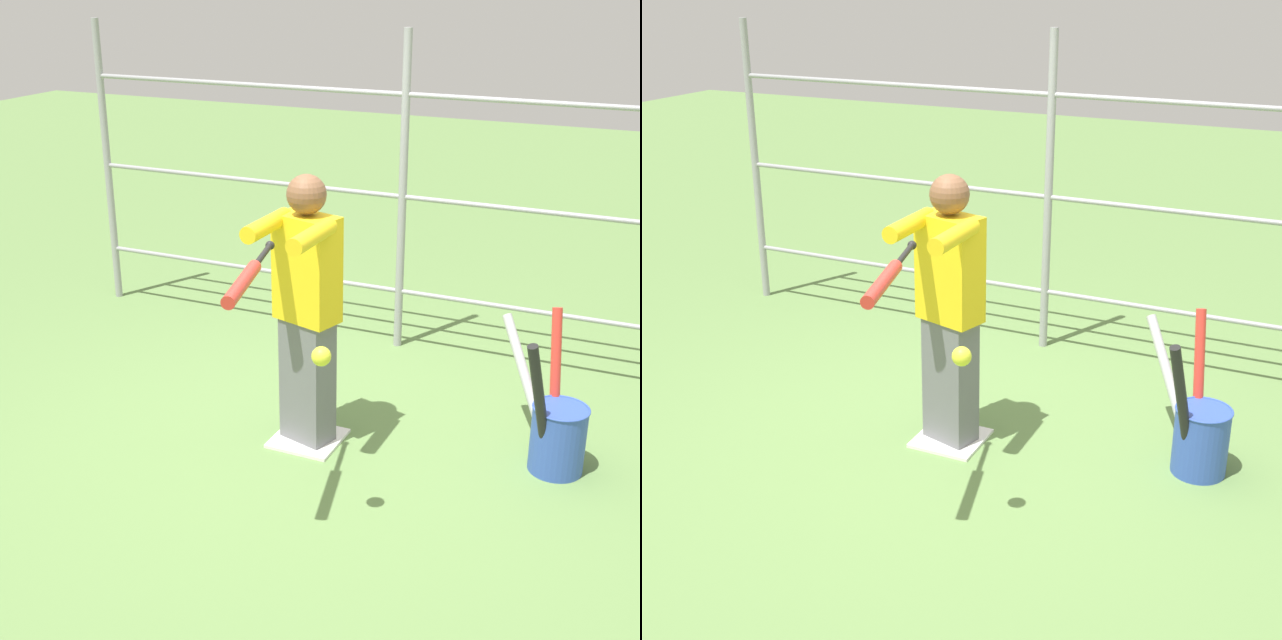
{
  "view_description": "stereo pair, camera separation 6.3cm",
  "coord_description": "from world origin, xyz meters",
  "views": [
    {
      "loc": [
        -2.06,
        4.32,
        2.72
      ],
      "look_at": [
        -0.23,
        0.33,
        0.95
      ],
      "focal_mm": 50.0,
      "sensor_mm": 36.0,
      "label": 1
    },
    {
      "loc": [
        -2.11,
        4.29,
        2.72
      ],
      "look_at": [
        -0.23,
        0.33,
        0.95
      ],
      "focal_mm": 50.0,
      "sensor_mm": 36.0,
      "label": 2
    }
  ],
  "objects": [
    {
      "name": "softball_in_flight",
      "position": [
        -0.46,
        0.82,
        0.98
      ],
      "size": [
        0.1,
        0.1,
        0.1
      ],
      "color": "yellow"
    },
    {
      "name": "baseball_bat_swinging",
      "position": [
        -0.12,
        0.91,
        1.36
      ],
      "size": [
        0.25,
        0.81,
        0.08
      ],
      "color": "black"
    },
    {
      "name": "fence_backstop",
      "position": [
        0.0,
        -1.6,
        1.16
      ],
      "size": [
        5.23,
        0.06,
        2.31
      ],
      "color": "#939399",
      "rests_on": "ground"
    },
    {
      "name": "ground_plane",
      "position": [
        0.0,
        0.0,
        0.0
      ],
      "size": [
        24.0,
        24.0,
        0.0
      ],
      "primitive_type": "plane",
      "color": "#608447"
    },
    {
      "name": "batter",
      "position": [
        0.0,
        0.02,
        0.89
      ],
      "size": [
        0.41,
        0.63,
        1.65
      ],
      "color": "slate",
      "rests_on": "ground"
    },
    {
      "name": "home_plate",
      "position": [
        0.0,
        0.0,
        0.01
      ],
      "size": [
        0.4,
        0.4,
        0.02
      ],
      "color": "white",
      "rests_on": "ground"
    },
    {
      "name": "bat_bucket",
      "position": [
        -1.42,
        -0.3,
        0.25
      ],
      "size": [
        0.64,
        0.79,
        0.89
      ],
      "color": "#3351B2",
      "rests_on": "ground"
    }
  ]
}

